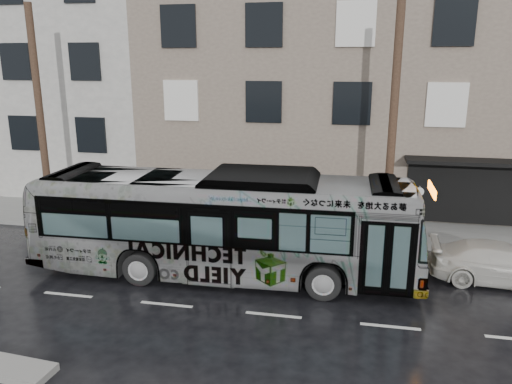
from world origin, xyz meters
TOP-DOWN VIEW (x-y plane):
  - ground at (0.00, 0.00)m, footprint 120.00×120.00m
  - sidewalk at (0.00, 4.90)m, footprint 90.00×3.60m
  - building_taupe at (5.00, 12.70)m, footprint 20.00×12.00m
  - utility_pole_front at (6.50, 3.30)m, footprint 0.30×0.30m
  - utility_pole_rear at (-7.50, 3.30)m, footprint 0.30×0.30m
  - sign_post at (7.60, 3.30)m, footprint 0.06×0.06m
  - bus at (1.11, -0.03)m, footprint 12.77×3.24m
  - white_sedan at (10.03, 1.09)m, footprint 4.53×2.01m
  - slush_pile at (-2.20, -6.34)m, footprint 1.86×0.95m

SIDE VIEW (x-z plane):
  - ground at x=0.00m, z-range 0.00..0.00m
  - sidewalk at x=0.00m, z-range 0.00..0.15m
  - slush_pile at x=-2.20m, z-range 0.00..0.18m
  - white_sedan at x=10.03m, z-range 0.00..1.29m
  - sign_post at x=7.60m, z-range 0.15..2.55m
  - bus at x=1.11m, z-range 0.00..3.54m
  - utility_pole_front at x=6.50m, z-range 0.15..9.15m
  - utility_pole_rear at x=-7.50m, z-range 0.15..9.15m
  - building_taupe at x=5.00m, z-range 0.00..11.00m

